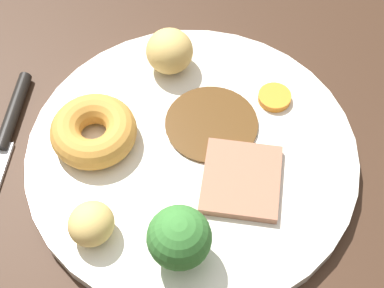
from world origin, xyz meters
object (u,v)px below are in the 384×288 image
roast_potato_right (91,224)px  broccoli_floret (179,238)px  knife (5,137)px  roast_potato_left (172,51)px  yorkshire_pudding (94,131)px  meat_slice_main (241,179)px  carrot_coin_front (274,97)px  dinner_plate (192,155)px

roast_potato_right → broccoli_floret: bearing=171.5°
roast_potato_right → knife: roast_potato_right is taller
roast_potato_left → knife: (14.01, 9.27, -3.02)cm
yorkshire_pudding → meat_slice_main: bearing=168.0°
carrot_coin_front → broccoli_floret: (6.68, 16.06, 2.74)cm
yorkshire_pudding → carrot_coin_front: size_ratio=2.49×
meat_slice_main → carrot_coin_front: size_ratio=2.33×
knife → dinner_plate: bearing=89.5°
dinner_plate → carrot_coin_front: bearing=-137.1°
meat_slice_main → roast_potato_right: bearing=27.9°
yorkshire_pudding → roast_potato_left: 10.82cm
yorkshire_pudding → roast_potato_left: (-5.60, -9.23, 0.73)cm
yorkshire_pudding → knife: size_ratio=0.41×
roast_potato_left → carrot_coin_front: (-9.80, 2.96, -1.73)cm
meat_slice_main → broccoli_floret: bearing=58.8°
carrot_coin_front → roast_potato_right: bearing=47.6°
dinner_plate → broccoli_floret: (-0.18, 9.68, 3.78)cm
yorkshire_pudding → knife: (8.42, 0.04, -2.29)cm
yorkshire_pudding → knife: 8.72cm
carrot_coin_front → dinner_plate: bearing=42.9°
carrot_coin_front → yorkshire_pudding: bearing=22.1°
roast_potato_right → carrot_coin_front: size_ratio=1.24×
meat_slice_main → carrot_coin_front: meat_slice_main is taller
carrot_coin_front → knife: (23.81, 6.31, -1.29)cm
dinner_plate → carrot_coin_front: (-6.87, -6.38, 1.04)cm
dinner_plate → carrot_coin_front: size_ratio=9.57×
yorkshire_pudding → knife: bearing=0.3°
broccoli_floret → knife: bearing=-29.7°
meat_slice_main → yorkshire_pudding: bearing=-12.0°
yorkshire_pudding → broccoli_floret: broccoli_floret is taller
broccoli_floret → yorkshire_pudding: bearing=-48.4°
meat_slice_main → roast_potato_right: roast_potato_right is taller
roast_potato_left → roast_potato_right: (3.90, 17.97, -0.45)cm
dinner_plate → knife: dinner_plate is taller
dinner_plate → yorkshire_pudding: (8.53, -0.12, 2.04)cm
carrot_coin_front → roast_potato_left: bearing=-16.8°
roast_potato_left → knife: size_ratio=0.24×
dinner_plate → meat_slice_main: 5.29cm
dinner_plate → roast_potato_right: 11.25cm
dinner_plate → roast_potato_left: bearing=-72.6°
roast_potato_right → meat_slice_main: bearing=-152.1°
meat_slice_main → carrot_coin_front: bearing=-105.0°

